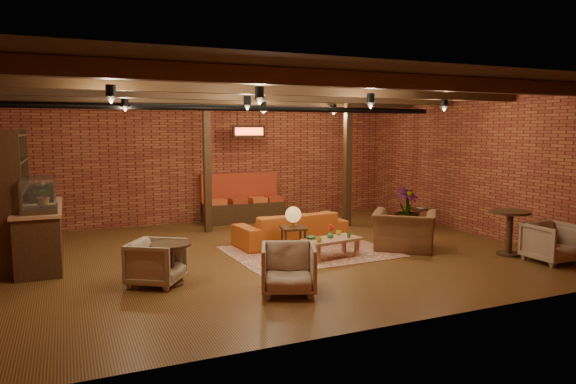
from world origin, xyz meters
name	(u,v)px	position (x,y,z in m)	size (l,w,h in m)	color
floor	(273,254)	(0.00, 0.00, 0.00)	(10.00, 10.00, 0.00)	#3A1E0E
ceiling	(272,86)	(0.00, 0.00, 3.20)	(10.00, 8.00, 0.02)	black
wall_back	(216,160)	(0.00, 4.00, 1.60)	(10.00, 0.02, 3.20)	maroon
wall_front	(397,197)	(0.00, -4.00, 1.60)	(10.00, 0.02, 3.20)	maroon
wall_right	(475,165)	(5.00, 0.00, 1.60)	(0.02, 8.00, 3.20)	maroon
ceiling_beams	(272,93)	(0.00, 0.00, 3.08)	(9.80, 6.40, 0.22)	black
ceiling_pipe	(245,108)	(0.00, 1.60, 2.85)	(0.12, 0.12, 9.60)	black
post_left	(207,164)	(-0.60, 2.60, 1.60)	(0.16, 0.16, 3.20)	black
post_right	(348,162)	(2.80, 2.00, 1.60)	(0.16, 0.16, 3.20)	black
service_counter	(39,220)	(-4.10, 1.00, 0.80)	(0.80, 2.50, 1.60)	black
plant_counter	(44,195)	(-4.00, 1.20, 1.22)	(0.35, 0.39, 0.30)	#337F33
shelving_hutch	(13,198)	(-4.50, 1.10, 1.20)	(0.52, 2.00, 2.40)	black
banquette	(244,203)	(0.60, 3.55, 0.50)	(2.10, 0.70, 1.00)	#A7351B
service_sign	(249,131)	(0.60, 3.10, 2.35)	(0.86, 0.06, 0.30)	#EE4217
ceiling_spotlights	(273,105)	(0.00, 0.00, 2.86)	(6.40, 4.40, 0.28)	black
rug	(310,252)	(0.71, -0.16, 0.01)	(3.09, 2.36, 0.01)	maroon
sofa	(291,228)	(0.65, 0.62, 0.34)	(2.33, 0.91, 0.68)	#A94B17
coffee_table	(331,240)	(0.87, -0.74, 0.33)	(1.16, 0.71, 0.62)	#9A6648
side_table_lamp	(293,218)	(0.29, -0.31, 0.72)	(0.53, 0.53, 0.95)	black
round_table_left	(171,257)	(-2.20, -1.24, 0.44)	(0.63, 0.63, 0.66)	black
armchair_a	(156,260)	(-2.40, -1.14, 0.39)	(0.75, 0.70, 0.77)	beige
armchair_b	(288,266)	(-0.69, -2.33, 0.40)	(0.78, 0.73, 0.80)	beige
armchair_right	(405,224)	(2.53, -0.75, 0.52)	(1.19, 0.78, 1.04)	brown
side_table_book	(418,210)	(4.31, 1.12, 0.42)	(0.50, 0.50, 0.48)	black
round_table_right	(510,226)	(4.12, -1.91, 0.57)	(0.73, 0.73, 0.86)	black
armchair_far	(552,241)	(4.39, -2.61, 0.40)	(0.77, 0.73, 0.80)	beige
plant_tall	(408,167)	(3.83, 0.94, 1.52)	(1.70, 1.70, 3.03)	#4C7F4C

